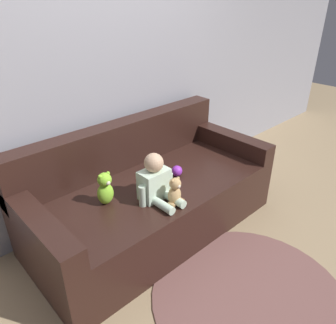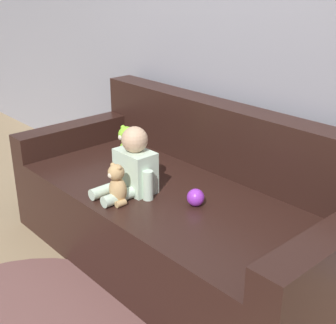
% 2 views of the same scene
% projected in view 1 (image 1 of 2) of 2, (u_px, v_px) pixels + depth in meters
% --- Properties ---
extents(ground_plane, '(12.00, 12.00, 0.00)m').
position_uv_depth(ground_plane, '(154.00, 227.00, 2.94)').
color(ground_plane, '#9E8460').
extents(wall_back, '(8.00, 0.05, 2.60)m').
position_uv_depth(wall_back, '(105.00, 70.00, 2.70)').
color(wall_back, '#93939E').
rests_on(wall_back, ground_plane).
extents(couch, '(2.11, 0.99, 0.89)m').
position_uv_depth(couch, '(149.00, 196.00, 2.83)').
color(couch, black).
rests_on(couch, ground_plane).
extents(person_baby, '(0.32, 0.33, 0.37)m').
position_uv_depth(person_baby, '(156.00, 182.00, 2.44)').
color(person_baby, silver).
rests_on(person_baby, couch).
extents(teddy_bear_brown, '(0.13, 0.10, 0.22)m').
position_uv_depth(teddy_bear_brown, '(175.00, 192.00, 2.39)').
color(teddy_bear_brown, tan).
rests_on(teddy_bear_brown, couch).
extents(plush_toy_side, '(0.13, 0.12, 0.26)m').
position_uv_depth(plush_toy_side, '(105.00, 189.00, 2.39)').
color(plush_toy_side, '#8CD133').
rests_on(plush_toy_side, couch).
extents(toy_ball, '(0.09, 0.09, 0.09)m').
position_uv_depth(toy_ball, '(177.00, 171.00, 2.78)').
color(toy_ball, purple).
rests_on(toy_ball, couch).
extents(floor_rug, '(1.36, 1.36, 0.01)m').
position_uv_depth(floor_rug, '(249.00, 296.00, 2.27)').
color(floor_rug, brown).
rests_on(floor_rug, ground_plane).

